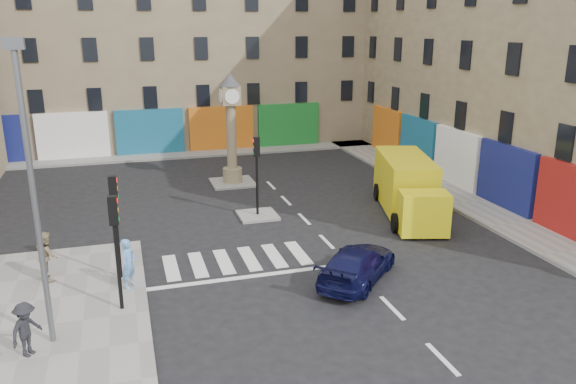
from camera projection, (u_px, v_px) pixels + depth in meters
name	position (u px, v px, depth m)	size (l,w,h in m)	color
ground	(366.00, 282.00, 19.84)	(120.00, 120.00, 0.00)	black
sidewalk_left	(19.00, 363.00, 14.95)	(7.00, 16.00, 0.15)	gray
sidewalk_right	(435.00, 186.00, 31.39)	(2.60, 30.00, 0.15)	gray
sidewalk_far	(181.00, 154.00, 39.10)	(32.00, 2.40, 0.15)	gray
island_near	(258.00, 215.00, 26.61)	(1.80, 1.80, 0.12)	gray
island_far	(233.00, 183.00, 32.12)	(2.40, 2.40, 0.12)	gray
building_right	(547.00, 39.00, 30.86)	(10.00, 30.00, 16.00)	#998964
building_far	(167.00, 28.00, 42.01)	(32.00, 10.00, 17.00)	gray
traffic_light_left_near	(115.00, 235.00, 16.99)	(0.28, 0.22, 3.70)	black
traffic_light_left_far	(115.00, 211.00, 19.19)	(0.28, 0.22, 3.70)	black
traffic_light_island	(257.00, 163.00, 25.89)	(0.28, 0.22, 3.70)	black
lamp_post	(32.00, 183.00, 14.56)	(0.50, 0.25, 8.30)	#595B60
clock_pillar	(231.00, 122.00, 31.12)	(1.20, 1.20, 6.10)	#998964
navy_sedan	(357.00, 264.00, 19.82)	(1.75, 4.30, 1.25)	#0B0C33
yellow_van	(408.00, 187.00, 26.87)	(3.99, 7.44, 2.59)	yellow
pedestrian_blue	(129.00, 263.00, 18.91)	(0.63, 0.41, 1.73)	#5F9BDA
pedestrian_tan	(47.00, 256.00, 19.51)	(0.85, 0.66, 1.75)	#97825D
pedestrian_dark	(26.00, 329.00, 14.98)	(1.00, 0.58, 1.55)	black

